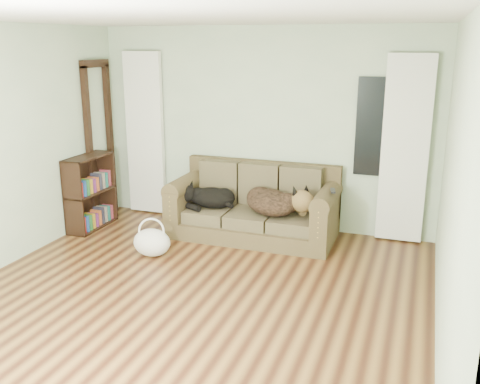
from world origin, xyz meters
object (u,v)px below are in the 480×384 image
(sofa, at_px, (253,202))
(dog_black_lab, at_px, (210,197))
(dog_shepherd, at_px, (275,204))
(tote_bag, at_px, (152,243))
(bookshelf, at_px, (90,191))

(sofa, bearing_deg, dog_black_lab, -174.44)
(dog_black_lab, relative_size, dog_shepherd, 0.79)
(dog_black_lab, relative_size, tote_bag, 1.36)
(dog_shepherd, distance_m, bookshelf, 2.46)
(sofa, distance_m, tote_bag, 1.38)
(tote_bag, bearing_deg, dog_black_lab, 70.76)
(sofa, xyz_separation_m, tote_bag, (-0.90, -1.00, -0.29))
(sofa, height_order, dog_black_lab, sofa)
(dog_black_lab, distance_m, tote_bag, 1.06)
(dog_black_lab, distance_m, dog_shepherd, 0.88)
(bookshelf, bearing_deg, sofa, 5.57)
(sofa, height_order, tote_bag, sofa)
(dog_shepherd, bearing_deg, bookshelf, 39.19)
(dog_black_lab, height_order, bookshelf, bookshelf)
(dog_black_lab, bearing_deg, sofa, 6.70)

